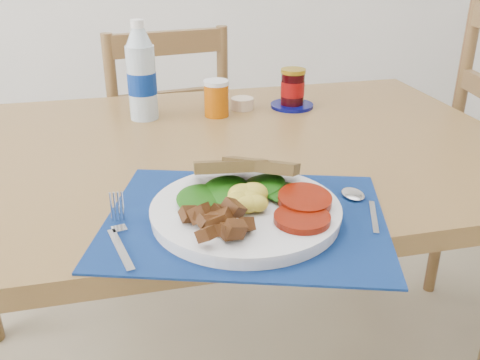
{
  "coord_description": "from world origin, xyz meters",
  "views": [
    {
      "loc": [
        -0.19,
        -0.89,
        1.18
      ],
      "look_at": [
        0.0,
        -0.1,
        0.8
      ],
      "focal_mm": 40.0,
      "sensor_mm": 36.0,
      "label": 1
    }
  ],
  "objects_px": {
    "chair_far": "(164,129)",
    "water_bottle": "(142,76)",
    "juice_glass": "(216,99)",
    "jam_on_saucer": "(293,90)",
    "breakfast_plate": "(243,207)"
  },
  "relations": [
    {
      "from": "water_bottle",
      "to": "juice_glass",
      "type": "relative_size",
      "value": 2.81
    },
    {
      "from": "juice_glass",
      "to": "jam_on_saucer",
      "type": "distance_m",
      "value": 0.21
    },
    {
      "from": "chair_far",
      "to": "breakfast_plate",
      "type": "distance_m",
      "value": 1.03
    },
    {
      "from": "chair_far",
      "to": "water_bottle",
      "type": "height_order",
      "value": "chair_far"
    },
    {
      "from": "breakfast_plate",
      "to": "jam_on_saucer",
      "type": "height_order",
      "value": "jam_on_saucer"
    },
    {
      "from": "chair_far",
      "to": "breakfast_plate",
      "type": "xyz_separation_m",
      "value": [
        0.03,
        -1.0,
        0.21
      ]
    },
    {
      "from": "breakfast_plate",
      "to": "juice_glass",
      "type": "relative_size",
      "value": 3.54
    },
    {
      "from": "chair_far",
      "to": "breakfast_plate",
      "type": "height_order",
      "value": "chair_far"
    },
    {
      "from": "breakfast_plate",
      "to": "juice_glass",
      "type": "bearing_deg",
      "value": 98.69
    },
    {
      "from": "water_bottle",
      "to": "juice_glass",
      "type": "distance_m",
      "value": 0.2
    },
    {
      "from": "juice_glass",
      "to": "jam_on_saucer",
      "type": "xyz_separation_m",
      "value": [
        0.21,
        0.03,
        0.0
      ]
    },
    {
      "from": "breakfast_plate",
      "to": "juice_glass",
      "type": "distance_m",
      "value": 0.56
    },
    {
      "from": "chair_far",
      "to": "water_bottle",
      "type": "bearing_deg",
      "value": 70.83
    },
    {
      "from": "water_bottle",
      "to": "juice_glass",
      "type": "xyz_separation_m",
      "value": [
        0.18,
        -0.02,
        -0.06
      ]
    },
    {
      "from": "breakfast_plate",
      "to": "water_bottle",
      "type": "height_order",
      "value": "water_bottle"
    }
  ]
}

